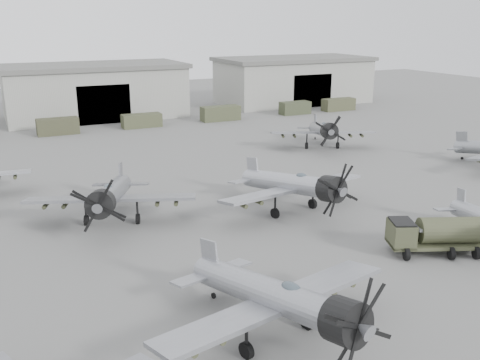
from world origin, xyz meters
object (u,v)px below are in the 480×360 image
Objects in this scene: aircraft_far_1 at (323,130)px; fuel_tanker at (437,233)px; aircraft_near_1 at (281,299)px; aircraft_mid_1 at (110,196)px; aircraft_mid_2 at (296,185)px.

aircraft_far_1 is 31.48m from fuel_tanker.
fuel_tanker is (15.12, 4.83, -0.99)m from aircraft_near_1.
aircraft_near_1 is 1.04× the size of aircraft_mid_1.
aircraft_mid_2 reaches higher than aircraft_mid_1.
aircraft_far_1 is at bearing 47.57° from aircraft_mid_1.
aircraft_near_1 is at bearing -102.95° from aircraft_far_1.
aircraft_far_1 is at bearing 93.57° from fuel_tanker.
aircraft_mid_2 is 24.09m from aircraft_far_1.
aircraft_near_1 reaches higher than aircraft_far_1.
aircraft_near_1 is at bearing -132.68° from aircraft_mid_2.
aircraft_mid_2 reaches higher than aircraft_far_1.
aircraft_mid_2 is 1.08× the size of aircraft_far_1.
fuel_tanker is at bearing -76.31° from aircraft_mid_2.
aircraft_near_1 is at bearing -57.35° from aircraft_mid_1.
aircraft_mid_2 is at bearing 44.00° from aircraft_near_1.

